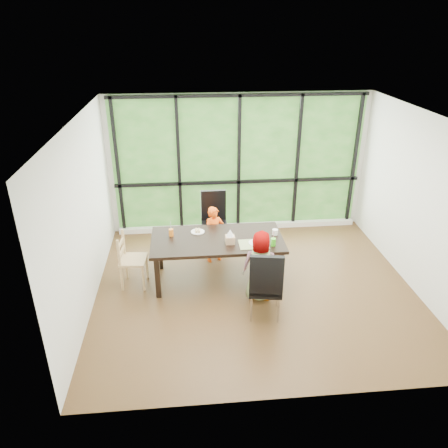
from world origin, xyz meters
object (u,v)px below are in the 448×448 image
Objects in this scene: child_toddler at (214,234)px; white_mug at (275,232)px; chair_window_leather at (214,222)px; chair_interior_leather at (266,283)px; child_older at (261,266)px; orange_cup at (171,232)px; plate_far at (198,232)px; green_cup at (273,242)px; tissue_box at (230,240)px; plate_near at (257,243)px; dining_table at (217,259)px; chair_end_beech at (133,260)px.

white_mug is at bearing -53.36° from child_toddler.
chair_interior_leather is at bearing -75.60° from chair_window_leather.
orange_cup is (-1.34, 0.76, 0.25)m from child_older.
plate_far is (-0.90, 1.26, 0.22)m from chair_interior_leather.
white_mug is (0.10, 0.36, -0.02)m from green_cup.
chair_window_leather is at bearing -58.30° from child_older.
child_older is at bearing -82.43° from chair_interior_leather.
child_toddler is 11.14× the size of white_mug.
child_older is 7.79× the size of tissue_box.
plate_far is 1.54× the size of tissue_box.
plate_far is at bearing -150.07° from child_toddler.
plate_near is 2.08× the size of orange_cup.
white_mug is (1.67, -0.12, -0.01)m from orange_cup.
dining_table is 1.03m from white_mug.
child_toddler is at bearing 32.57° from orange_cup.
chair_end_beech is 1.12m from plate_far.
white_mug is at bearing -98.36° from chair_interior_leather.
plate_far is (-0.30, -0.38, 0.25)m from child_toddler.
tissue_box is (0.15, -1.24, 0.27)m from chair_window_leather.
tissue_box is (-0.42, 0.83, 0.27)m from chair_interior_leather.
green_cup is at bearing -60.77° from chair_window_leather.
green_cup is (0.23, 0.69, 0.27)m from chair_interior_leather.
white_mug is (0.32, 0.64, 0.24)m from child_older.
orange_cup is at bearing -168.36° from plate_far.
child_older is at bearing -29.38° from orange_cup.
tissue_box is at bearing -31.95° from child_older.
green_cup is 1.35× the size of white_mug.
chair_window_leather reaches higher than tissue_box.
green_cup is (1.14, -0.57, 0.05)m from plate_far.
green_cup reaches higher than orange_cup.
tissue_box is (-0.41, 0.05, 0.05)m from plate_near.
child_older reaches higher than chair_end_beech.
chair_end_beech is 2.22m from green_cup.
child_toddler is at bearing 125.10° from plate_near.
chair_interior_leather is 1.06× the size of child_toddler.
chair_window_leather is 7.50× the size of tissue_box.
plate_near is (-0.01, 0.78, 0.22)m from chair_interior_leather.
chair_window_leather is 9.03× the size of orange_cup.
chair_end_beech is 1.49m from child_toddler.
chair_end_beech is (-1.94, 0.97, -0.09)m from chair_interior_leather.
chair_window_leather reaches higher than chair_end_beech.
child_older is 0.42m from plate_near.
child_older reaches higher than tissue_box.
tissue_box is (0.19, -0.17, 0.44)m from dining_table.
child_older is (0.01, 0.41, 0.02)m from chair_interior_leather.
chair_interior_leather is 1.74m from child_toddler.
plate_near is at bearing -142.29° from white_mug.
plate_far is 0.89× the size of plate_near.
plate_far is at bearing -44.94° from chair_interior_leather.
chair_interior_leather is 2.17m from chair_end_beech.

